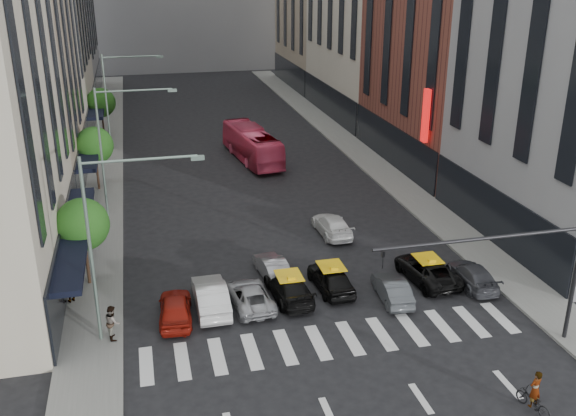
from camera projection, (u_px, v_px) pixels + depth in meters
ground at (348, 357)px, 29.27m from camera, size 160.00×160.00×0.00m
sidewalk_left at (105, 174)px, 53.90m from camera, size 3.00×96.00×0.15m
sidewalk_right at (363, 155)px, 58.92m from camera, size 3.00×96.00×0.15m
building_left_b at (9, 32)px, 46.55m from camera, size 8.00×16.00×24.00m
building_right_b at (445, 10)px, 52.69m from camera, size 8.00×18.00×26.00m
tree_near at (82, 225)px, 34.43m from camera, size 2.88×2.88×4.95m
tree_mid at (94, 146)px, 48.92m from camera, size 2.88×2.88×4.95m
tree_far at (101, 103)px, 63.40m from camera, size 2.88×2.88×4.95m
streetlamp_near at (110, 225)px, 28.56m from camera, size 5.38×0.25×9.00m
streetlamp_mid at (114, 135)px, 43.04m from camera, size 5.38×0.25×9.00m
streetlamp_far at (116, 91)px, 57.53m from camera, size 5.38×0.25×9.00m
traffic_signal at (524, 261)px, 28.41m from camera, size 10.10×0.20×6.00m
liberty_sign at (426, 116)px, 47.94m from camera, size 0.30×0.70×4.00m
car_red at (175, 308)px, 32.06m from camera, size 1.90×4.13×1.37m
car_white_front at (211, 296)px, 33.08m from camera, size 1.64×4.61×1.51m
car_silver at (250, 295)px, 33.43m from camera, size 2.27×4.39×1.18m
taxi_left at (289, 287)px, 34.14m from camera, size 2.14×4.68×1.33m
taxi_center at (331, 278)px, 35.00m from camera, size 1.90×4.25×1.42m
car_grey_mid at (392, 289)px, 34.02m from camera, size 1.63×3.89×1.25m
taxi_right at (427, 270)px, 36.05m from camera, size 2.62×4.98×1.34m
car_grey_curb at (472, 275)px, 35.54m from camera, size 1.94×4.31×1.22m
car_row2_left at (272, 267)px, 36.49m from camera, size 1.69×3.88×1.24m
car_row2_right at (332, 225)px, 42.11m from camera, size 1.95×4.52×1.30m
bus at (252, 144)px, 57.22m from camera, size 3.87×10.84×2.95m
motorcycle at (533, 401)px, 25.66m from camera, size 1.04×1.82×0.90m
rider at (538, 375)px, 25.20m from camera, size 0.67×0.53×1.62m
pedestrian_near at (113, 322)px, 30.21m from camera, size 0.75×0.91×1.71m
pedestrian_far at (70, 288)px, 33.46m from camera, size 0.99×0.82×1.58m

